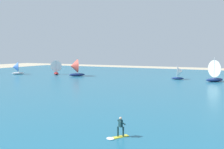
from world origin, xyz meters
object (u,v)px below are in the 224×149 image
Objects in this scene: sailboat_mid_right at (75,68)px; sailboat_center_horizon at (217,71)px; kitesurfer at (119,130)px; sailboat_outermost at (179,73)px; sailboat_mid_left at (56,67)px; sailboat_near_shore at (16,68)px.

sailboat_center_horizon reaches higher than sailboat_mid_right.
kitesurfer is 0.53× the size of sailboat_outermost.
sailboat_mid_left is 46.01m from sailboat_center_horizon.
sailboat_near_shore is 48.99m from sailboat_outermost.
kitesurfer is 52.14m from sailboat_mid_right.
sailboat_outermost is (48.25, 8.48, -0.30)m from sailboat_near_shore.
sailboat_mid_right is at bearing -173.32° from sailboat_center_horizon.
sailboat_center_horizon is at bearing 6.68° from sailboat_mid_right.
sailboat_outermost is (37.16, 2.90, -0.55)m from sailboat_mid_left.
sailboat_mid_left is at bearing 26.70° from sailboat_near_shore.
sailboat_center_horizon reaches higher than kitesurfer.
sailboat_near_shore is at bearing 145.07° from kitesurfer.
sailboat_mid_left is 0.86× the size of sailboat_center_horizon.
sailboat_mid_right is 0.96× the size of sailboat_center_horizon.
sailboat_outermost is 0.64× the size of sailboat_center_horizon.
sailboat_mid_right reaches higher than sailboat_outermost.
kitesurfer is 44.92m from sailboat_center_horizon.
sailboat_mid_left is (-41.57, 42.35, 1.63)m from kitesurfer.
sailboat_mid_right is (-28.64, -4.98, 0.82)m from sailboat_outermost.
sailboat_mid_right reaches higher than sailboat_near_shore.
sailboat_outermost is 29.08m from sailboat_mid_right.
sailboat_outermost is at bearing 9.86° from sailboat_mid_right.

